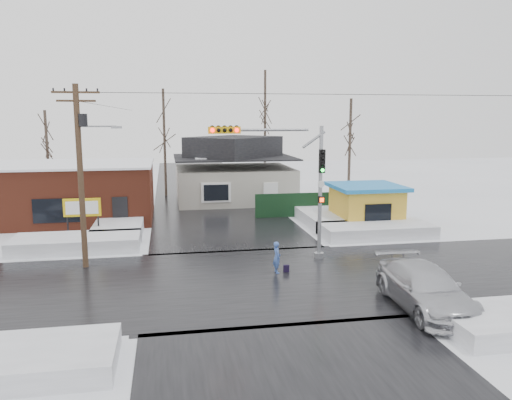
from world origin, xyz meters
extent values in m
plane|color=white|center=(0.00, 0.00, 0.00)|extent=(120.00, 120.00, 0.00)
cube|color=black|center=(0.00, 0.00, 0.01)|extent=(10.00, 120.00, 0.02)
cube|color=black|center=(0.00, 0.00, 0.01)|extent=(120.00, 10.00, 0.02)
cube|color=white|center=(-9.00, 7.00, 0.40)|extent=(7.00, 3.00, 0.80)
cube|color=white|center=(9.00, 7.00, 0.40)|extent=(7.00, 3.00, 0.80)
cube|color=white|center=(-7.00, 12.00, 0.40)|extent=(3.00, 8.00, 0.80)
cube|color=white|center=(7.00, 12.00, 0.40)|extent=(3.00, 8.00, 0.80)
cylinder|color=gray|center=(4.00, 3.00, 3.50)|extent=(0.20, 0.20, 7.00)
cylinder|color=gray|center=(4.00, 3.00, 0.15)|extent=(0.50, 0.50, 0.30)
cylinder|color=gray|center=(1.00, 3.00, 6.80)|extent=(4.60, 0.14, 0.14)
cube|color=gold|center=(-1.00, 3.00, 6.80)|extent=(1.60, 0.28, 0.35)
sphere|color=#FF0C0C|center=(-1.60, 2.84, 6.80)|extent=(0.20, 0.20, 0.20)
sphere|color=#FF0C0C|center=(-0.40, 2.84, 6.80)|extent=(0.20, 0.20, 0.20)
cube|color=black|center=(4.00, 2.80, 5.20)|extent=(0.30, 0.22, 1.20)
sphere|color=#0CE533|center=(4.00, 2.66, 4.75)|extent=(0.18, 0.18, 0.18)
cube|color=black|center=(4.00, 2.80, 3.20)|extent=(0.30, 0.20, 0.35)
cylinder|color=#382619|center=(-8.00, 3.50, 4.50)|extent=(0.28, 0.28, 9.00)
cube|color=#382619|center=(-8.00, 3.50, 8.60)|extent=(2.20, 0.10, 0.10)
cube|color=#382619|center=(-8.00, 3.50, 8.20)|extent=(1.80, 0.10, 0.10)
cylinder|color=black|center=(-7.75, 3.50, 7.30)|extent=(0.44, 0.44, 0.60)
cylinder|color=gray|center=(-7.10, 3.50, 7.00)|extent=(1.80, 0.08, 0.08)
cube|color=gray|center=(-6.20, 3.50, 6.95)|extent=(0.50, 0.22, 0.12)
cube|color=maroon|center=(-11.00, 16.00, 2.00)|extent=(12.00, 8.00, 4.00)
cube|color=white|center=(-11.00, 16.00, 4.05)|extent=(12.20, 8.20, 0.15)
cube|color=black|center=(-11.00, 11.98, 1.40)|extent=(3.00, 0.08, 1.60)
cube|color=black|center=(-7.00, 11.98, 1.10)|extent=(1.00, 0.08, 2.20)
cylinder|color=black|center=(-9.90, 9.50, 0.90)|extent=(0.10, 0.10, 1.80)
cylinder|color=black|center=(-8.10, 9.50, 0.90)|extent=(0.10, 0.10, 1.80)
cube|color=gold|center=(-9.00, 9.50, 2.00)|extent=(2.20, 0.18, 1.10)
cube|color=white|center=(-9.00, 9.39, 2.00)|extent=(1.90, 0.02, 0.80)
cube|color=#ABA89A|center=(2.00, 22.00, 1.50)|extent=(10.00, 8.00, 3.00)
cube|color=black|center=(2.00, 22.00, 3.90)|extent=(10.40, 8.40, 0.12)
pyramid|color=black|center=(2.00, 22.00, 4.86)|extent=(9.00, 7.00, 1.80)
cube|color=maroon|center=(5.20, 23.00, 4.90)|extent=(0.70, 0.70, 1.40)
cube|color=white|center=(0.00, 17.95, 1.40)|extent=(2.40, 0.12, 1.60)
cube|color=gold|center=(9.50, 10.00, 1.30)|extent=(4.00, 4.00, 2.60)
cube|color=blue|center=(9.50, 10.00, 2.75)|extent=(4.60, 4.60, 0.25)
cube|color=black|center=(9.50, 7.97, 1.30)|extent=(1.80, 0.06, 1.20)
cube|color=black|center=(6.50, 14.00, 0.90)|extent=(8.00, 0.12, 1.80)
cylinder|color=#332821|center=(-4.00, 26.00, 5.00)|extent=(0.24, 0.24, 10.00)
cylinder|color=#332821|center=(6.00, 28.00, 6.00)|extent=(0.24, 0.24, 12.00)
cylinder|color=#332821|center=(12.00, 20.00, 4.50)|extent=(0.24, 0.24, 9.00)
cylinder|color=#332821|center=(-14.00, 24.00, 4.00)|extent=(0.24, 0.24, 8.00)
imported|color=#4063B5|center=(1.23, 0.90, 0.77)|extent=(0.42, 0.59, 1.53)
imported|color=#B8B9C0|center=(5.95, -4.54, 0.83)|extent=(2.52, 5.80, 1.66)
cube|color=black|center=(1.71, 0.91, 0.17)|extent=(0.29, 0.14, 0.35)
camera|label=1|loc=(-3.84, -21.73, 7.48)|focal=35.00mm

